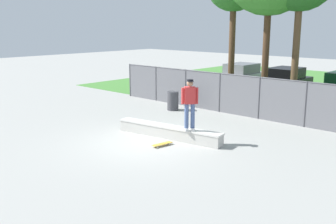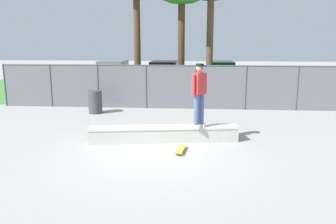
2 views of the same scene
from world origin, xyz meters
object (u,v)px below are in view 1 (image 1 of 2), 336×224
car_black (284,82)px  trash_bin (173,101)px  car_silver (240,76)px  skateboard (162,144)px  skateboarder (190,102)px  concrete_ledge (169,132)px

car_black → trash_bin: bearing=-105.7°
car_silver → trash_bin: (1.18, -8.00, -0.37)m
skateboard → car_black: bearing=97.3°
car_silver → skateboard: bearing=-68.9°
skateboarder → trash_bin: bearing=137.9°
car_silver → car_black: size_ratio=1.00×
concrete_ledge → skateboard: size_ratio=5.40×
skateboard → skateboarder: bearing=61.5°
skateboard → car_black: size_ratio=0.19×
car_black → trash_bin: car_black is taller
skateboard → trash_bin: 6.00m
skateboarder → car_black: size_ratio=0.44×
skateboard → car_black: car_black is taller
concrete_ledge → car_silver: 12.59m
concrete_ledge → car_black: car_black is taller
skateboarder → car_silver: bearing=114.5°
car_silver → trash_bin: 8.10m
car_black → trash_bin: 7.89m
trash_bin → car_black: bearing=74.3°
car_silver → concrete_ledge: bearing=-69.7°
concrete_ledge → skateboarder: size_ratio=2.41×
concrete_ledge → car_black: 11.44m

